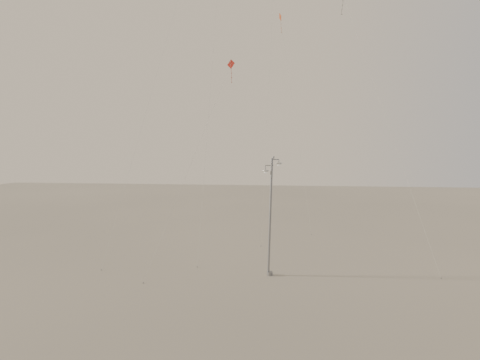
# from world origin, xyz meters

# --- Properties ---
(ground) EXTENTS (160.00, 160.00, 0.00)m
(ground) POSITION_xyz_m (0.00, 0.00, 0.00)
(ground) COLOR #9F9583
(ground) RESTS_ON ground
(street_lamp) EXTENTS (1.51, 0.84, 9.19)m
(street_lamp) POSITION_xyz_m (1.90, 2.70, 4.90)
(street_lamp) COLOR gray
(street_lamp) RESTS_ON ground
(kite_0) EXTENTS (3.39, 16.59, 30.72)m
(kite_0) POSITION_xyz_m (-9.40, 15.36, 24.27)
(kite_0) COLOR maroon
(kite_0) RESTS_ON ground
(kite_1) EXTENTS (0.64, 11.26, 30.16)m
(kite_1) POSITION_xyz_m (-4.08, 12.50, 23.31)
(kite_1) COLOR #282321
(kite_1) RESTS_ON ground
(kite_3) EXTENTS (5.80, 7.40, 17.44)m
(kite_3) POSITION_xyz_m (-2.88, 5.39, 13.42)
(kite_3) COLOR maroon
(kite_3) RESTS_ON ground
(kite_4) EXTENTS (6.25, 11.84, 25.62)m
(kite_4) POSITION_xyz_m (10.21, 12.04, 18.90)
(kite_4) COLOR #282321
(kite_4) RESTS_ON ground
(kite_5) EXTENTS (4.07, 6.94, 27.14)m
(kite_5) POSITION_xyz_m (2.90, 22.46, 21.26)
(kite_5) COLOR #AB3F1C
(kite_5) RESTS_ON ground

